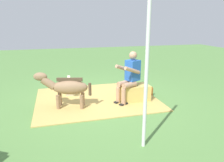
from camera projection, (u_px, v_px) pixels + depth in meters
name	position (u px, v px, depth m)	size (l,w,h in m)	color
ground_plane	(103.00, 99.00, 5.80)	(24.00, 24.00, 0.00)	#568442
hay_patch	(96.00, 99.00, 5.81)	(3.13, 2.58, 0.02)	tan
hay_bale	(134.00, 93.00, 5.64)	(0.78, 0.46, 0.43)	tan
person_seated	(129.00, 75.00, 5.43)	(0.72, 0.58, 1.31)	tan
pony_standing	(66.00, 87.00, 5.08)	(1.32, 0.56, 0.88)	#8C6B4C
pony_lying	(69.00, 85.00, 6.47)	(0.43, 1.34, 0.42)	beige
soda_bottle	(152.00, 91.00, 6.05)	(0.07, 0.07, 0.28)	brown
tent_pole_left	(146.00, 76.00, 3.31)	(0.06, 0.06, 2.42)	silver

